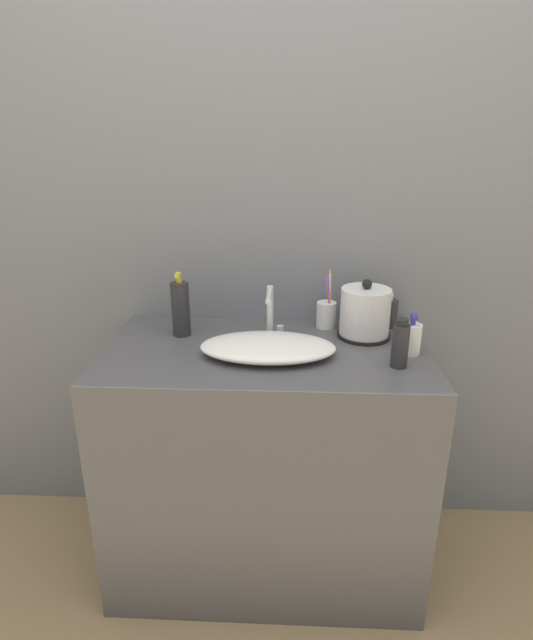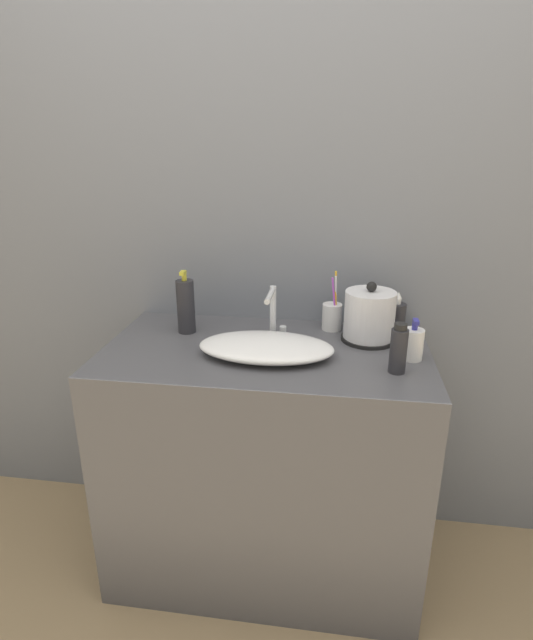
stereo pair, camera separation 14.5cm
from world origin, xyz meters
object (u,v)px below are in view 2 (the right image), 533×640
(lotion_bottle, at_px, (186,306))
(shampoo_bottle, at_px, (413,344))
(toothbrush_cup, at_px, (332,316))
(mouthwash_bottle, at_px, (397,316))
(electric_kettle, at_px, (369,318))
(hand_cream_bottle, at_px, (398,349))
(faucet, at_px, (274,310))

(lotion_bottle, distance_m, shampoo_bottle, 0.77)
(toothbrush_cup, height_order, mouthwash_bottle, toothbrush_cup)
(electric_kettle, bearing_deg, hand_cream_bottle, -73.20)
(electric_kettle, xyz_separation_m, toothbrush_cup, (-0.12, 0.09, -0.03))
(faucet, xyz_separation_m, hand_cream_bottle, (0.39, -0.20, -0.03))
(shampoo_bottle, bearing_deg, toothbrush_cup, 138.31)
(lotion_bottle, height_order, mouthwash_bottle, lotion_bottle)
(electric_kettle, bearing_deg, shampoo_bottle, -47.17)
(electric_kettle, height_order, lotion_bottle, lotion_bottle)
(faucet, height_order, hand_cream_bottle, faucet)
(electric_kettle, xyz_separation_m, shampoo_bottle, (0.13, -0.14, -0.03))
(shampoo_bottle, bearing_deg, mouthwash_bottle, 96.10)
(faucet, relative_size, lotion_bottle, 0.81)
(faucet, relative_size, toothbrush_cup, 0.83)
(mouthwash_bottle, bearing_deg, faucet, -161.30)
(faucet, bearing_deg, mouthwash_bottle, 18.70)
(lotion_bottle, xyz_separation_m, mouthwash_bottle, (0.74, 0.12, -0.04))
(shampoo_bottle, height_order, hand_cream_bottle, hand_cream_bottle)
(mouthwash_bottle, bearing_deg, toothbrush_cup, -175.21)
(toothbrush_cup, relative_size, hand_cream_bottle, 1.44)
(faucet, relative_size, shampoo_bottle, 1.35)
(faucet, xyz_separation_m, shampoo_bottle, (0.45, -0.10, -0.05))
(mouthwash_bottle, bearing_deg, hand_cream_bottle, -94.93)
(lotion_bottle, bearing_deg, mouthwash_bottle, 9.18)
(hand_cream_bottle, bearing_deg, shampoo_bottle, 61.09)
(toothbrush_cup, bearing_deg, faucet, -147.61)
(electric_kettle, distance_m, toothbrush_cup, 0.16)
(electric_kettle, distance_m, shampoo_bottle, 0.19)
(electric_kettle, relative_size, toothbrush_cup, 0.94)
(faucet, relative_size, electric_kettle, 0.88)
(faucet, distance_m, toothbrush_cup, 0.24)
(hand_cream_bottle, bearing_deg, toothbrush_cup, 121.12)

